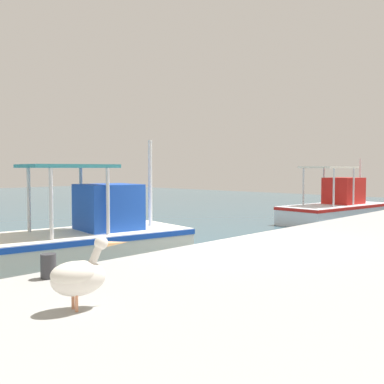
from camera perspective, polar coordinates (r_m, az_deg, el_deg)
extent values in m
cube|color=silver|center=(10.97, -13.35, -7.29)|extent=(5.06, 2.97, 0.93)
cube|color=#1947B7|center=(10.90, -13.37, -5.31)|extent=(5.11, 3.02, 0.12)
cube|color=#1947B7|center=(11.08, -10.59, -1.86)|extent=(1.54, 1.52, 1.10)
cylinder|color=silver|center=(9.72, -17.46, -1.46)|extent=(0.08, 0.08, 1.50)
cylinder|color=silver|center=(11.17, -20.02, -0.94)|extent=(0.08, 0.08, 1.50)
cylinder|color=silver|center=(10.22, -10.64, -1.16)|extent=(0.08, 0.08, 1.50)
cylinder|color=silver|center=(11.60, -13.93, -0.71)|extent=(0.08, 0.08, 1.50)
cube|color=teal|center=(10.63, -15.60, 3.19)|extent=(2.18, 1.91, 0.08)
cylinder|color=silver|center=(11.62, -5.33, 1.14)|extent=(0.10, 0.10, 2.21)
cube|color=white|center=(21.12, 17.66, -2.60)|extent=(5.95, 2.81, 0.79)
cube|color=red|center=(21.09, 17.67, -1.75)|extent=(5.99, 2.86, 0.12)
cube|color=red|center=(21.66, 18.71, 0.16)|extent=(1.75, 1.48, 1.20)
cylinder|color=silver|center=(19.55, 17.57, 0.51)|extent=(0.08, 0.08, 1.63)
cylinder|color=silver|center=(20.40, 13.97, 0.66)|extent=(0.08, 0.08, 1.63)
cylinder|color=silver|center=(20.87, 19.85, 0.62)|extent=(0.08, 0.08, 1.63)
cylinder|color=silver|center=(21.67, 16.38, 0.76)|extent=(0.08, 0.08, 1.63)
cube|color=silver|center=(20.59, 16.98, 3.02)|extent=(2.49, 1.85, 0.08)
cylinder|color=silver|center=(22.88, 20.59, 1.37)|extent=(0.10, 0.10, 2.08)
torus|color=orange|center=(21.96, 17.03, 0.22)|extent=(0.55, 0.16, 0.54)
cylinder|color=tan|center=(5.33, -14.46, -13.39)|extent=(0.04, 0.04, 0.22)
cylinder|color=tan|center=(5.44, -14.88, -13.06)|extent=(0.04, 0.04, 0.22)
ellipsoid|color=white|center=(5.34, -14.19, -10.59)|extent=(0.70, 0.46, 0.40)
ellipsoid|color=silver|center=(5.31, -14.72, -10.01)|extent=(0.61, 0.48, 0.28)
cylinder|color=white|center=(5.36, -12.28, -8.12)|extent=(0.21, 0.13, 0.27)
sphere|color=white|center=(5.36, -11.48, -6.37)|extent=(0.19, 0.19, 0.16)
cone|color=#F2B272|center=(5.44, -9.52, -6.42)|extent=(0.31, 0.14, 0.07)
cylinder|color=#333338|center=(6.97, -17.79, -8.95)|extent=(0.23, 0.23, 0.36)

